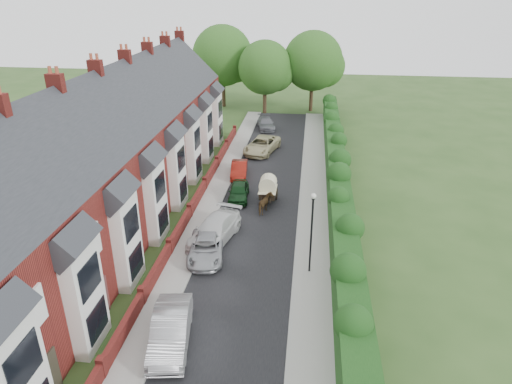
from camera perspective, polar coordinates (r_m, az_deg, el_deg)
ground at (r=24.56m, az=-1.72°, el=-14.75°), size 140.00×140.00×0.00m
road at (r=33.76m, az=0.20°, el=-2.83°), size 6.00×58.00×0.02m
pavement_hedge_side at (r=33.56m, az=7.18°, el=-3.13°), size 2.20×58.00×0.12m
pavement_house_side at (r=34.35m, az=-6.20°, el=-2.39°), size 1.70×58.00×0.12m
kerb_hedge_side at (r=33.55m, az=5.39°, el=-3.03°), size 0.18×58.00×0.13m
kerb_house_side at (r=34.18m, az=-4.89°, el=-2.46°), size 0.18×58.00×0.13m
hedge at (r=32.95m, az=10.45°, el=-0.90°), size 2.10×58.00×2.85m
terrace_row at (r=33.78m, az=-17.80°, el=4.22°), size 9.05×40.50×11.50m
garden_wall_row at (r=33.53m, az=-8.27°, el=-2.44°), size 0.35×40.35×1.10m
lamppost at (r=25.85m, az=7.00°, el=-3.93°), size 0.32×0.32×5.16m
tree_far_left at (r=59.91m, az=1.47°, el=15.14°), size 7.14×6.80×9.29m
tree_far_right at (r=61.53m, az=7.50°, el=15.77°), size 7.98×7.60×10.31m
tree_far_back at (r=63.54m, az=-3.81°, el=16.46°), size 8.40×8.00×10.82m
car_silver_a at (r=22.67m, az=-10.63°, el=-16.59°), size 2.43×5.01×1.58m
car_silver_b at (r=28.69m, az=-6.23°, el=-6.92°), size 2.68×4.82×1.27m
car_white at (r=30.27m, az=-5.19°, el=-4.75°), size 3.36×5.71×1.55m
car_green at (r=35.97m, az=-2.18°, el=0.08°), size 1.78×3.87×1.29m
car_red at (r=40.30m, az=-2.13°, el=2.85°), size 1.72×3.97×1.27m
car_beige at (r=46.11m, az=0.75°, el=5.88°), size 3.75×5.91×1.52m
car_grey at (r=54.10m, az=1.24°, el=8.59°), size 2.68×4.69×1.28m
horse at (r=33.72m, az=1.19°, el=-1.51°), size 1.17×1.85×1.44m
horse_cart at (r=35.16m, az=1.50°, el=0.60°), size 1.39×3.07×2.22m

